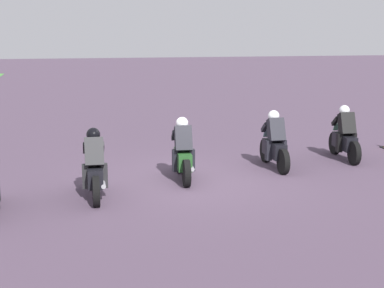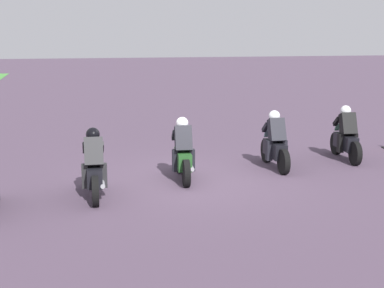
{
  "view_description": "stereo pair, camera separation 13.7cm",
  "coord_description": "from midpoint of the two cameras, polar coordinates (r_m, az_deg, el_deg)",
  "views": [
    {
      "loc": [
        -13.33,
        2.75,
        3.6
      ],
      "look_at": [
        -0.01,
        -0.04,
        0.9
      ],
      "focal_mm": 54.58,
      "sensor_mm": 36.0,
      "label": 1
    },
    {
      "loc": [
        -13.36,
        2.62,
        3.6
      ],
      "look_at": [
        -0.01,
        -0.04,
        0.9
      ],
      "focal_mm": 54.58,
      "sensor_mm": 36.0,
      "label": 2
    }
  ],
  "objects": [
    {
      "name": "ground_plane",
      "position": [
        14.08,
        0.11,
        -3.59
      ],
      "size": [
        120.0,
        120.0,
        0.0
      ],
      "primitive_type": "plane",
      "color": "#4E3D4F"
    },
    {
      "name": "rider_lane_a",
      "position": [
        16.77,
        15.05,
        0.61
      ],
      "size": [
        2.04,
        0.55,
        1.51
      ],
      "rotation": [
        0.0,
        0.0,
        -0.07
      ],
      "color": "black",
      "rests_on": "ground_plane"
    },
    {
      "name": "rider_lane_b",
      "position": [
        15.38,
        8.38,
        -0.06
      ],
      "size": [
        2.04,
        0.54,
        1.51
      ],
      "rotation": [
        0.0,
        0.0,
        -0.01
      ],
      "color": "black",
      "rests_on": "ground_plane"
    },
    {
      "name": "rider_lane_c",
      "position": [
        14.07,
        -0.61,
        -1.0
      ],
      "size": [
        2.04,
        0.55,
        1.51
      ],
      "rotation": [
        0.0,
        0.0,
        -0.07
      ],
      "color": "black",
      "rests_on": "ground_plane"
    },
    {
      "name": "rider_lane_d",
      "position": [
        12.77,
        -9.24,
        -2.41
      ],
      "size": [
        2.04,
        0.54,
        1.51
      ],
      "rotation": [
        0.0,
        0.0,
        -0.01
      ],
      "color": "black",
      "rests_on": "ground_plane"
    }
  ]
}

